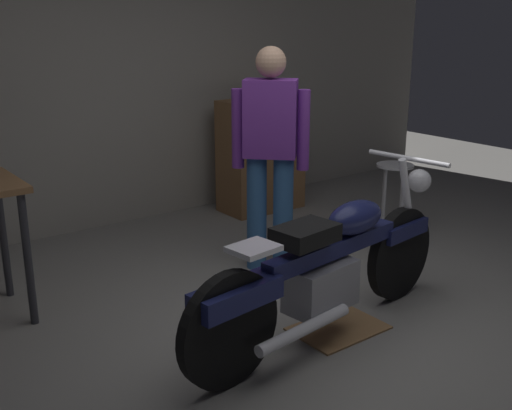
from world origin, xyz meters
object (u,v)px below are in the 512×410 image
object	(u,v)px
motorcycle	(329,266)
person_standing	(270,150)
shop_stool	(394,180)
wooden_dresser	(261,155)

from	to	relation	value
motorcycle	person_standing	size ratio (longest dim) A/B	1.31
motorcycle	person_standing	bearing A→B (deg)	63.27
motorcycle	shop_stool	size ratio (longest dim) A/B	3.41
person_standing	wooden_dresser	world-z (taller)	person_standing
motorcycle	wooden_dresser	world-z (taller)	wooden_dresser
person_standing	wooden_dresser	bearing A→B (deg)	-80.10
person_standing	shop_stool	bearing A→B (deg)	-136.73
motorcycle	wooden_dresser	xyz separation A→B (m)	(1.28, 2.33, 0.10)
shop_stool	wooden_dresser	size ratio (longest dim) A/B	0.58
person_standing	shop_stool	world-z (taller)	person_standing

